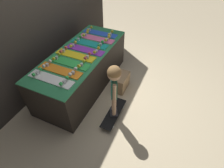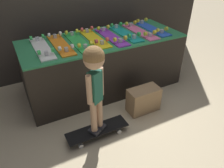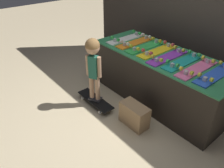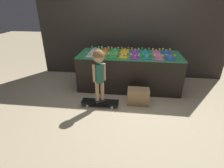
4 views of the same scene
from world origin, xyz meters
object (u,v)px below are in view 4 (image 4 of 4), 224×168
(skateboard_blue_on_rack, at_px, (168,54))
(child, at_px, (99,67))
(skateboard_white_on_rack, at_px, (93,52))
(skateboard_green_on_rack, at_px, (114,53))
(skateboard_yellow_on_rack, at_px, (124,53))
(skateboard_teal_on_rack, at_px, (146,54))
(skateboard_on_floor, at_px, (100,102))
(storage_box, at_px, (138,96))
(skateboard_purple_on_rack, at_px, (135,54))
(skateboard_pink_on_rack, at_px, (157,55))
(skateboard_orange_on_rack, at_px, (104,52))

(skateboard_blue_on_rack, relative_size, child, 0.75)
(skateboard_white_on_rack, relative_size, skateboard_green_on_rack, 1.00)
(skateboard_yellow_on_rack, height_order, child, child)
(child, bearing_deg, skateboard_green_on_rack, 52.24)
(skateboard_green_on_rack, relative_size, child, 0.75)
(skateboard_green_on_rack, relative_size, skateboard_teal_on_rack, 1.00)
(skateboard_on_floor, distance_m, storage_box, 0.74)
(skateboard_purple_on_rack, relative_size, skateboard_pink_on_rack, 1.00)
(skateboard_orange_on_rack, bearing_deg, skateboard_yellow_on_rack, 1.41)
(skateboard_blue_on_rack, bearing_deg, skateboard_teal_on_rack, -179.45)
(skateboard_white_on_rack, xyz_separation_m, skateboard_orange_on_rack, (0.23, 0.00, 0.00))
(skateboard_purple_on_rack, height_order, skateboard_on_floor, skateboard_purple_on_rack)
(skateboard_on_floor, height_order, storage_box, storage_box)
(skateboard_yellow_on_rack, relative_size, skateboard_pink_on_rack, 1.00)
(skateboard_teal_on_rack, distance_m, storage_box, 0.99)
(skateboard_white_on_rack, bearing_deg, skateboard_pink_on_rack, -1.64)
(skateboard_green_on_rack, height_order, skateboard_blue_on_rack, same)
(skateboard_yellow_on_rack, distance_m, skateboard_blue_on_rack, 0.92)
(skateboard_teal_on_rack, bearing_deg, skateboard_orange_on_rack, 179.55)
(skateboard_purple_on_rack, relative_size, child, 0.75)
(skateboard_green_on_rack, height_order, skateboard_pink_on_rack, same)
(skateboard_orange_on_rack, height_order, skateboard_green_on_rack, same)
(skateboard_blue_on_rack, bearing_deg, storage_box, -128.22)
(skateboard_purple_on_rack, distance_m, storage_box, 0.96)
(skateboard_on_floor, height_order, child, child)
(skateboard_yellow_on_rack, height_order, skateboard_purple_on_rack, same)
(skateboard_yellow_on_rack, height_order, skateboard_blue_on_rack, same)
(skateboard_on_floor, bearing_deg, skateboard_teal_on_rack, 46.56)
(skateboard_orange_on_rack, height_order, skateboard_blue_on_rack, same)
(skateboard_purple_on_rack, distance_m, skateboard_teal_on_rack, 0.23)
(skateboard_pink_on_rack, bearing_deg, skateboard_teal_on_rack, 171.75)
(skateboard_blue_on_rack, distance_m, skateboard_on_floor, 1.75)
(child, bearing_deg, skateboard_pink_on_rack, 11.06)
(skateboard_blue_on_rack, bearing_deg, skateboard_purple_on_rack, -176.62)
(skateboard_orange_on_rack, xyz_separation_m, skateboard_teal_on_rack, (0.92, -0.01, 0.00))
(skateboard_yellow_on_rack, bearing_deg, skateboard_orange_on_rack, -178.59)
(child, bearing_deg, skateboard_yellow_on_rack, 39.33)
(child, xyz_separation_m, storage_box, (0.72, 0.15, -0.63))
(skateboard_green_on_rack, distance_m, storage_box, 1.13)
(skateboard_purple_on_rack, height_order, skateboard_teal_on_rack, same)
(child, bearing_deg, skateboard_on_floor, -27.60)
(skateboard_blue_on_rack, bearing_deg, skateboard_yellow_on_rack, 179.12)
(skateboard_yellow_on_rack, bearing_deg, skateboard_on_floor, -113.06)
(skateboard_pink_on_rack, xyz_separation_m, skateboard_on_floor, (-1.08, -0.87, -0.72))
(skateboard_white_on_rack, xyz_separation_m, skateboard_pink_on_rack, (1.38, -0.04, 0.00))
(skateboard_green_on_rack, bearing_deg, skateboard_on_floor, -100.16)
(skateboard_pink_on_rack, bearing_deg, skateboard_white_on_rack, 178.36)
(skateboard_teal_on_rack, xyz_separation_m, storage_box, (-0.14, -0.75, -0.63))
(skateboard_orange_on_rack, bearing_deg, skateboard_purple_on_rack, -3.62)
(skateboard_on_floor, bearing_deg, skateboard_green_on_rack, 79.84)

